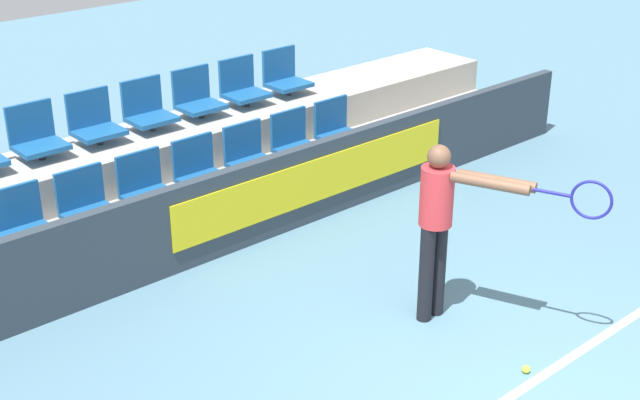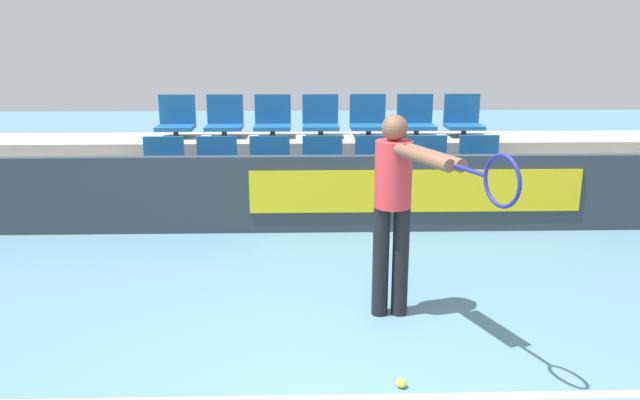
% 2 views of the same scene
% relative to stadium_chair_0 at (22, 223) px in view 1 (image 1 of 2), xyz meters
% --- Properties ---
extents(court_baseline, '(5.17, 0.08, 0.01)m').
position_rel_stadium_chair_0_xyz_m(court_baseline, '(1.94, -4.06, -0.64)').
color(court_baseline, white).
rests_on(court_baseline, ground).
extents(barrier_wall, '(10.26, 0.14, 0.87)m').
position_rel_stadium_chair_0_xyz_m(barrier_wall, '(1.97, -0.69, -0.20)').
color(barrier_wall, '#2D3842').
rests_on(barrier_wall, ground).
extents(bleacher_tier_front, '(9.86, 0.96, 0.42)m').
position_rel_stadium_chair_0_xyz_m(bleacher_tier_front, '(1.94, -0.13, -0.43)').
color(bleacher_tier_front, '#ADA89E').
rests_on(bleacher_tier_front, ground).
extents(bleacher_tier_middle, '(9.86, 0.96, 0.83)m').
position_rel_stadium_chair_0_xyz_m(bleacher_tier_middle, '(1.94, 0.83, -0.22)').
color(bleacher_tier_middle, '#ADA89E').
rests_on(bleacher_tier_middle, ground).
extents(stadium_chair_0, '(0.49, 0.41, 0.55)m').
position_rel_stadium_chair_0_xyz_m(stadium_chair_0, '(0.00, 0.00, 0.00)').
color(stadium_chair_0, '#333333').
rests_on(stadium_chair_0, bleacher_tier_front).
extents(stadium_chair_1, '(0.49, 0.41, 0.55)m').
position_rel_stadium_chair_0_xyz_m(stadium_chair_1, '(0.65, 0.00, 0.00)').
color(stadium_chair_1, '#333333').
rests_on(stadium_chair_1, bleacher_tier_front).
extents(stadium_chair_2, '(0.49, 0.41, 0.55)m').
position_rel_stadium_chair_0_xyz_m(stadium_chair_2, '(1.30, 0.00, 0.00)').
color(stadium_chair_2, '#333333').
rests_on(stadium_chair_2, bleacher_tier_front).
extents(stadium_chair_3, '(0.49, 0.41, 0.55)m').
position_rel_stadium_chair_0_xyz_m(stadium_chair_3, '(1.94, 0.00, 0.00)').
color(stadium_chair_3, '#333333').
rests_on(stadium_chair_3, bleacher_tier_front).
extents(stadium_chair_4, '(0.49, 0.41, 0.55)m').
position_rel_stadium_chair_0_xyz_m(stadium_chair_4, '(2.59, 0.00, 0.00)').
color(stadium_chair_4, '#333333').
rests_on(stadium_chair_4, bleacher_tier_front).
extents(stadium_chair_5, '(0.49, 0.41, 0.55)m').
position_rel_stadium_chair_0_xyz_m(stadium_chair_5, '(3.24, 0.00, 0.00)').
color(stadium_chair_5, '#333333').
rests_on(stadium_chair_5, bleacher_tier_front).
extents(stadium_chair_6, '(0.49, 0.41, 0.55)m').
position_rel_stadium_chair_0_xyz_m(stadium_chair_6, '(3.89, 0.00, 0.00)').
color(stadium_chair_6, '#333333').
rests_on(stadium_chair_6, bleacher_tier_front).
extents(stadium_chair_8, '(0.49, 0.41, 0.55)m').
position_rel_stadium_chair_0_xyz_m(stadium_chair_8, '(0.65, 0.96, 0.42)').
color(stadium_chair_8, '#333333').
rests_on(stadium_chair_8, bleacher_tier_middle).
extents(stadium_chair_9, '(0.49, 0.41, 0.55)m').
position_rel_stadium_chair_0_xyz_m(stadium_chair_9, '(1.30, 0.96, 0.42)').
color(stadium_chair_9, '#333333').
rests_on(stadium_chair_9, bleacher_tier_middle).
extents(stadium_chair_10, '(0.49, 0.41, 0.55)m').
position_rel_stadium_chair_0_xyz_m(stadium_chair_10, '(1.94, 0.96, 0.42)').
color(stadium_chair_10, '#333333').
rests_on(stadium_chair_10, bleacher_tier_middle).
extents(stadium_chair_11, '(0.49, 0.41, 0.55)m').
position_rel_stadium_chair_0_xyz_m(stadium_chair_11, '(2.59, 0.96, 0.42)').
color(stadium_chair_11, '#333333').
rests_on(stadium_chair_11, bleacher_tier_middle).
extents(stadium_chair_12, '(0.49, 0.41, 0.55)m').
position_rel_stadium_chair_0_xyz_m(stadium_chair_12, '(3.24, 0.96, 0.42)').
color(stadium_chair_12, '#333333').
rests_on(stadium_chair_12, bleacher_tier_middle).
extents(stadium_chair_13, '(0.49, 0.41, 0.55)m').
position_rel_stadium_chair_0_xyz_m(stadium_chair_13, '(3.89, 0.96, 0.42)').
color(stadium_chair_13, '#333333').
rests_on(stadium_chair_13, bleacher_tier_middle).
extents(tennis_player, '(0.67, 1.44, 1.61)m').
position_rel_stadium_chair_0_xyz_m(tennis_player, '(2.43, -2.94, 0.35)').
color(tennis_player, black).
rests_on(tennis_player, ground).
extents(tennis_ball, '(0.07, 0.07, 0.07)m').
position_rel_stadium_chair_0_xyz_m(tennis_ball, '(2.33, -3.94, -0.61)').
color(tennis_ball, '#CCDB33').
rests_on(tennis_ball, ground).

